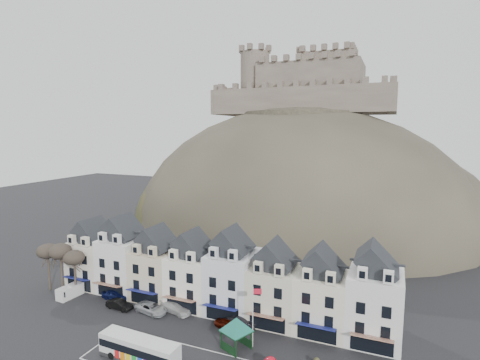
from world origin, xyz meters
name	(u,v)px	position (x,y,z in m)	size (l,w,h in m)	color
townhouse_terrace	(214,274)	(0.15, 15.97, 5.30)	(54.40, 9.35, 11.80)	silver
castle_hill	(300,226)	(1.25, 68.95, 0.11)	(100.00, 76.00, 68.00)	#333027
castle	(306,86)	(0.51, 75.93, 40.19)	(50.20, 22.20, 22.00)	brown
tree_left_far	(48,251)	(-29.00, 10.50, 6.90)	(3.61, 3.61, 8.24)	#32261F
tree_left_mid	(60,252)	(-26.00, 10.50, 7.24)	(3.78, 3.78, 8.64)	#32261F
tree_left_near	(74,258)	(-23.00, 10.50, 6.55)	(3.43, 3.43, 7.84)	#32261F
bus	(139,348)	(-1.89, -0.13, 1.64)	(10.63, 2.90, 2.97)	#262628
bus_shelter	(236,325)	(7.86, 6.72, 3.25)	(5.99, 5.99, 4.18)	black
flagpole	(254,313)	(9.70, 7.97, 4.60)	(1.09, 0.49, 8.06)	silver
white_van	(70,291)	(-23.50, 9.71, 0.96)	(2.14, 4.34, 1.92)	silver
car_navy	(115,294)	(-16.00, 12.00, 0.79)	(1.86, 4.63, 1.58)	#0C123C
car_black	(119,305)	(-13.07, 9.50, 0.73)	(1.54, 4.40, 1.45)	black
car_silver	(151,308)	(-7.77, 10.40, 0.74)	(2.46, 5.24, 1.48)	#A8ABAF
car_white	(176,307)	(-4.40, 12.00, 0.78)	(2.20, 5.41, 1.57)	silver
car_maroon	(227,324)	(4.77, 10.69, 0.63)	(1.48, 3.67, 1.25)	#500F04
car_charcoal	(241,322)	(6.31, 11.87, 0.75)	(1.58, 4.52, 1.49)	black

